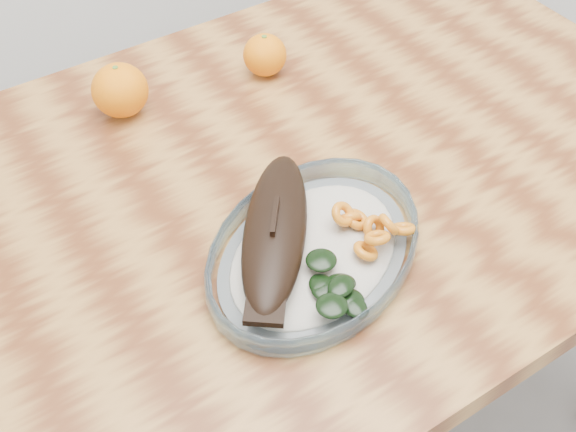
# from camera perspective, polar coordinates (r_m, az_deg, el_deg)

# --- Properties ---
(ground) EXTENTS (3.00, 3.00, 0.00)m
(ground) POSITION_cam_1_polar(r_m,az_deg,el_deg) (1.62, 0.82, -15.90)
(ground) COLOR slate
(ground) RESTS_ON ground
(dining_table) EXTENTS (1.20, 0.80, 0.75)m
(dining_table) POSITION_cam_1_polar(r_m,az_deg,el_deg) (1.08, 1.19, 0.17)
(dining_table) COLOR #613016
(dining_table) RESTS_ON ground
(plated_meal) EXTENTS (0.75, 0.75, 0.08)m
(plated_meal) POSITION_cam_1_polar(r_m,az_deg,el_deg) (0.88, 1.95, -2.42)
(plated_meal) COLOR white
(plated_meal) RESTS_ON dining_table
(orange_left) EXTENTS (0.08, 0.08, 0.08)m
(orange_left) POSITION_cam_1_polar(r_m,az_deg,el_deg) (1.10, -13.14, 9.65)
(orange_left) COLOR orange
(orange_left) RESTS_ON dining_table
(orange_right) EXTENTS (0.07, 0.07, 0.07)m
(orange_right) POSITION_cam_1_polar(r_m,az_deg,el_deg) (1.16, -1.85, 12.60)
(orange_right) COLOR orange
(orange_right) RESTS_ON dining_table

